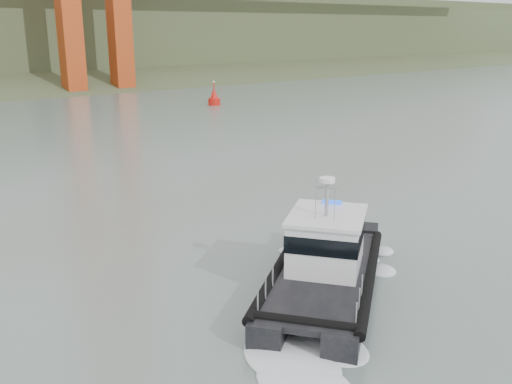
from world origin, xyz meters
The scene contains 3 objects.
ground centered at (0.00, 0.00, 0.00)m, with size 400.00×400.00×0.00m, color #566661.
patrol_boat centered at (0.03, 2.55, 1.16)m, with size 9.74×8.56×4.65m.
nav_buoy centered at (27.33, 50.70, 0.87)m, with size 1.59×1.59×3.31m.
Camera 1 is at (-14.39, -11.70, 9.78)m, focal length 40.00 mm.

